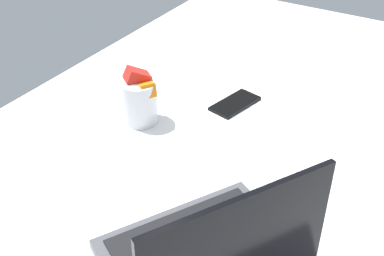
# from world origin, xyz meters

# --- Properties ---
(bed_mattress) EXTENTS (1.80, 1.40, 0.18)m
(bed_mattress) POSITION_xyz_m (0.00, 0.00, 0.09)
(bed_mattress) COLOR white
(bed_mattress) RESTS_ON ground
(laptop) EXTENTS (0.40, 0.36, 0.23)m
(laptop) POSITION_xyz_m (0.40, 0.03, 0.22)
(laptop) COLOR #4C4C51
(laptop) RESTS_ON bed_mattress
(snack_cup) EXTENTS (0.09, 0.10, 0.14)m
(snack_cup) POSITION_xyz_m (0.08, -0.35, 0.24)
(snack_cup) COLOR silver
(snack_cup) RESTS_ON bed_mattress
(cell_phone) EXTENTS (0.15, 0.10, 0.01)m
(cell_phone) POSITION_xyz_m (-0.11, -0.18, 0.18)
(cell_phone) COLOR black
(cell_phone) RESTS_ON bed_mattress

